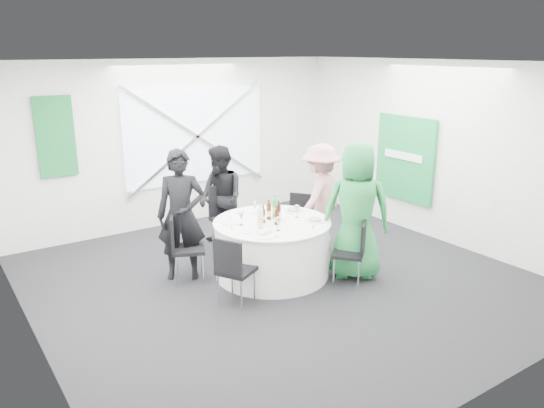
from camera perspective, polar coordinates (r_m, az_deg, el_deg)
floor at (r=7.13m, az=0.92°, el=-8.12°), size 6.00×6.00×0.00m
ceiling at (r=6.48m, az=1.03°, el=15.01°), size 6.00×6.00×0.00m
wall_back at (r=9.23m, az=-9.92°, el=6.46°), size 6.00×0.00×6.00m
wall_front at (r=4.66m, az=22.86°, el=-4.48°), size 6.00×0.00×6.00m
wall_left at (r=5.56m, az=-25.16°, el=-1.46°), size 0.00×6.00×6.00m
wall_right at (r=8.71m, az=17.37°, el=5.37°), size 0.00×6.00×6.00m
window_panel at (r=9.30m, az=-8.15°, el=7.24°), size 2.60×0.03×1.60m
window_brace_a at (r=9.27m, az=-8.04°, el=7.21°), size 2.63×0.05×1.84m
window_brace_b at (r=9.27m, az=-8.04°, el=7.21°), size 2.63×0.05×1.84m
green_banner at (r=8.52m, az=-22.25°, el=6.71°), size 0.55×0.04×1.20m
green_sign at (r=9.08m, az=14.08°, el=4.76°), size 0.05×1.20×1.40m
banquet_table at (r=7.13m, az=0.00°, el=-4.78°), size 1.56×1.56×0.76m
chair_back at (r=8.06m, az=-5.05°, el=-0.87°), size 0.45×0.46×0.97m
chair_back_left at (r=6.99m, az=-9.67°, el=-4.16°), size 0.55×0.55×0.90m
chair_back_right at (r=8.13m, az=2.89°, el=-1.38°), size 0.52×0.52×0.82m
chair_front_right at (r=6.91m, az=8.87°, el=-4.72°), size 0.54×0.54×0.84m
chair_front_left at (r=6.27m, az=-4.24°, el=-6.72°), size 0.53×0.53×0.86m
person_man_back_left at (r=7.00m, az=-9.73°, el=-1.20°), size 0.76×0.68×1.74m
person_man_back at (r=8.01m, az=-5.52°, el=0.64°), size 0.45×0.79×1.58m
person_woman_pink at (r=7.97m, az=5.19°, el=0.71°), size 1.15×0.81×1.62m
person_woman_green at (r=7.01m, az=9.07°, el=-0.73°), size 1.07×1.00×1.83m
plate_back at (r=7.43m, az=-1.69°, el=-0.74°), size 0.26×0.26×0.01m
plate_back_left at (r=6.96m, az=-4.36°, el=-1.98°), size 0.28×0.28×0.01m
plate_back_right at (r=7.42m, az=2.35°, el=-0.69°), size 0.28×0.28×0.04m
plate_front_right at (r=7.01m, az=4.60°, el=-1.78°), size 0.26×0.26×0.04m
plate_front_left at (r=6.45m, az=-0.83°, el=-3.43°), size 0.29×0.29×0.01m
napkin at (r=6.48m, az=-0.95°, el=-3.07°), size 0.18×0.13×0.04m
beer_bottle_a at (r=6.93m, az=-0.96°, el=-1.30°), size 0.06×0.06×0.24m
beer_bottle_b at (r=7.06m, az=-0.34°, el=-0.85°), size 0.06×0.06×0.27m
beer_bottle_c at (r=7.02m, az=0.71°, el=-0.96°), size 0.06×0.06×0.27m
beer_bottle_d at (r=6.85m, az=0.51°, el=-1.49°), size 0.06×0.06×0.24m
green_water_bottle at (r=7.12m, az=0.33°, el=-0.47°), size 0.08×0.08×0.33m
clear_water_bottle at (r=6.74m, az=-1.30°, el=-1.55°), size 0.08×0.08×0.30m
wine_glass_a at (r=6.62m, az=0.66°, el=-1.84°), size 0.07×0.07×0.17m
wine_glass_b at (r=7.29m, az=-1.89°, el=-0.11°), size 0.07×0.07×0.17m
wine_glass_c at (r=6.83m, az=-3.33°, el=-1.29°), size 0.07×0.07×0.17m
wine_glass_d at (r=7.14m, az=2.70°, el=-0.49°), size 0.07×0.07×0.17m
wine_glass_e at (r=6.66m, az=-1.20°, el=-1.72°), size 0.07×0.07×0.17m
fork_a at (r=6.80m, az=4.45°, el=-2.47°), size 0.11×0.12×0.01m
knife_a at (r=7.10m, az=4.61°, el=-1.65°), size 0.11×0.12×0.01m
fork_b at (r=7.41m, az=3.09°, el=-0.85°), size 0.09×0.14×0.01m
knife_b at (r=7.54m, az=0.79°, el=-0.51°), size 0.08×0.14×0.01m
fork_c at (r=7.51m, az=-1.66°, el=-0.58°), size 0.15×0.03×0.01m
knife_c at (r=7.36m, az=-3.45°, el=-0.96°), size 0.15×0.02×0.01m
fork_d at (r=6.54m, az=-2.58°, el=-3.22°), size 0.11×0.12×0.01m
knife_d at (r=6.46m, az=0.37°, el=-3.46°), size 0.11×0.12×0.01m
fork_e at (r=7.14m, az=-4.53°, el=-1.55°), size 0.09×0.14×0.01m
knife_e at (r=6.77m, az=-4.35°, el=-2.55°), size 0.08×0.14×0.01m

